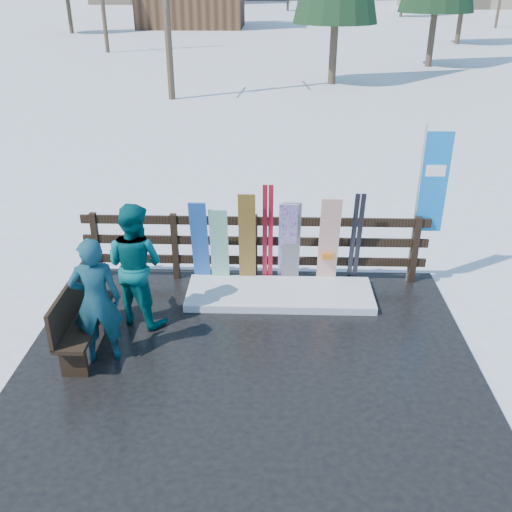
{
  "coord_description": "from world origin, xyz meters",
  "views": [
    {
      "loc": [
        0.3,
        -6.19,
        4.64
      ],
      "look_at": [
        0.07,
        1.0,
        1.1
      ],
      "focal_mm": 40.0,
      "sensor_mm": 36.0,
      "label": 1
    }
  ],
  "objects_px": {
    "rental_flag": "(430,189)",
    "snowboard_1": "(219,247)",
    "person_front": "(96,301)",
    "person_back": "(135,264)",
    "bench": "(79,316)",
    "snowboard_4": "(291,244)",
    "snowboard_2": "(247,240)",
    "snowboard_3": "(287,244)",
    "snowboard_0": "(200,243)",
    "snowboard_5": "(329,243)"
  },
  "relations": [
    {
      "from": "snowboard_3",
      "to": "snowboard_4",
      "type": "height_order",
      "value": "snowboard_3"
    },
    {
      "from": "bench",
      "to": "snowboard_1",
      "type": "bearing_deg",
      "value": 47.09
    },
    {
      "from": "person_back",
      "to": "rental_flag",
      "type": "bearing_deg",
      "value": -138.73
    },
    {
      "from": "snowboard_2",
      "to": "rental_flag",
      "type": "bearing_deg",
      "value": 5.47
    },
    {
      "from": "snowboard_1",
      "to": "rental_flag",
      "type": "height_order",
      "value": "rental_flag"
    },
    {
      "from": "snowboard_4",
      "to": "snowboard_5",
      "type": "xyz_separation_m",
      "value": [
        0.59,
        0.0,
        0.03
      ]
    },
    {
      "from": "bench",
      "to": "person_front",
      "type": "bearing_deg",
      "value": -30.96
    },
    {
      "from": "snowboard_0",
      "to": "person_front",
      "type": "xyz_separation_m",
      "value": [
        -1.07,
        -2.02,
        0.12
      ]
    },
    {
      "from": "snowboard_4",
      "to": "rental_flag",
      "type": "relative_size",
      "value": 0.59
    },
    {
      "from": "rental_flag",
      "to": "snowboard_1",
      "type": "bearing_deg",
      "value": -175.27
    },
    {
      "from": "snowboard_0",
      "to": "person_front",
      "type": "height_order",
      "value": "person_front"
    },
    {
      "from": "snowboard_3",
      "to": "rental_flag",
      "type": "relative_size",
      "value": 0.61
    },
    {
      "from": "rental_flag",
      "to": "person_back",
      "type": "relative_size",
      "value": 1.43
    },
    {
      "from": "snowboard_5",
      "to": "person_front",
      "type": "height_order",
      "value": "person_front"
    },
    {
      "from": "snowboard_4",
      "to": "person_back",
      "type": "height_order",
      "value": "person_back"
    },
    {
      "from": "snowboard_1",
      "to": "person_back",
      "type": "distance_m",
      "value": 1.55
    },
    {
      "from": "snowboard_0",
      "to": "snowboard_2",
      "type": "distance_m",
      "value": 0.75
    },
    {
      "from": "snowboard_1",
      "to": "snowboard_2",
      "type": "relative_size",
      "value": 0.84
    },
    {
      "from": "snowboard_0",
      "to": "snowboard_4",
      "type": "xyz_separation_m",
      "value": [
        1.45,
        0.0,
        0.0
      ]
    },
    {
      "from": "person_front",
      "to": "bench",
      "type": "bearing_deg",
      "value": -44.03
    },
    {
      "from": "snowboard_0",
      "to": "snowboard_5",
      "type": "distance_m",
      "value": 2.04
    },
    {
      "from": "snowboard_4",
      "to": "snowboard_0",
      "type": "bearing_deg",
      "value": 180.0
    },
    {
      "from": "snowboard_2",
      "to": "rental_flag",
      "type": "distance_m",
      "value": 2.94
    },
    {
      "from": "person_front",
      "to": "snowboard_4",
      "type": "bearing_deg",
      "value": -154.22
    },
    {
      "from": "snowboard_1",
      "to": "rental_flag",
      "type": "bearing_deg",
      "value": 4.73
    },
    {
      "from": "snowboard_4",
      "to": "snowboard_2",
      "type": "bearing_deg",
      "value": 180.0
    },
    {
      "from": "snowboard_4",
      "to": "rental_flag",
      "type": "distance_m",
      "value": 2.3
    },
    {
      "from": "person_back",
      "to": "bench",
      "type": "bearing_deg",
      "value": 74.63
    },
    {
      "from": "snowboard_2",
      "to": "snowboard_4",
      "type": "bearing_deg",
      "value": 0.0
    },
    {
      "from": "rental_flag",
      "to": "person_front",
      "type": "xyz_separation_m",
      "value": [
        -4.64,
        -2.29,
        -0.74
      ]
    },
    {
      "from": "snowboard_3",
      "to": "snowboard_5",
      "type": "distance_m",
      "value": 0.65
    },
    {
      "from": "snowboard_1",
      "to": "snowboard_4",
      "type": "relative_size",
      "value": 0.91
    },
    {
      "from": "snowboard_1",
      "to": "person_front",
      "type": "bearing_deg",
      "value": -124.19
    },
    {
      "from": "snowboard_2",
      "to": "snowboard_5",
      "type": "height_order",
      "value": "snowboard_2"
    },
    {
      "from": "bench",
      "to": "person_front",
      "type": "height_order",
      "value": "person_front"
    },
    {
      "from": "snowboard_1",
      "to": "snowboard_2",
      "type": "height_order",
      "value": "snowboard_2"
    },
    {
      "from": "snowboard_0",
      "to": "rental_flag",
      "type": "relative_size",
      "value": 0.59
    },
    {
      "from": "snowboard_1",
      "to": "snowboard_2",
      "type": "distance_m",
      "value": 0.46
    },
    {
      "from": "snowboard_2",
      "to": "rental_flag",
      "type": "xyz_separation_m",
      "value": [
        2.82,
        0.27,
        0.79
      ]
    },
    {
      "from": "bench",
      "to": "person_back",
      "type": "height_order",
      "value": "person_back"
    },
    {
      "from": "snowboard_1",
      "to": "person_front",
      "type": "relative_size",
      "value": 0.8
    },
    {
      "from": "snowboard_2",
      "to": "snowboard_4",
      "type": "relative_size",
      "value": 1.07
    },
    {
      "from": "snowboard_3",
      "to": "snowboard_1",
      "type": "bearing_deg",
      "value": 180.0
    },
    {
      "from": "snowboard_3",
      "to": "person_back",
      "type": "height_order",
      "value": "person_back"
    },
    {
      "from": "person_front",
      "to": "snowboard_1",
      "type": "bearing_deg",
      "value": -137.26
    },
    {
      "from": "snowboard_4",
      "to": "person_back",
      "type": "relative_size",
      "value": 0.84
    },
    {
      "from": "snowboard_5",
      "to": "person_front",
      "type": "distance_m",
      "value": 3.71
    },
    {
      "from": "snowboard_2",
      "to": "person_back",
      "type": "relative_size",
      "value": 0.9
    },
    {
      "from": "person_front",
      "to": "person_back",
      "type": "distance_m",
      "value": 0.99
    },
    {
      "from": "person_back",
      "to": "snowboard_4",
      "type": "bearing_deg",
      "value": -130.08
    }
  ]
}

